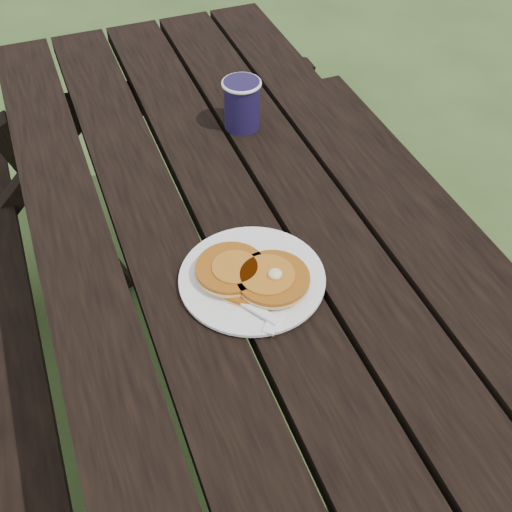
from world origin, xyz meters
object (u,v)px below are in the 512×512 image
object	(u,v)px
plate	(252,279)
picnic_table	(244,349)
pancake_stack	(253,275)
coffee_cup	(242,102)

from	to	relation	value
plate	picnic_table	bearing A→B (deg)	77.69
plate	pancake_stack	size ratio (longest dim) A/B	1.36
picnic_table	coffee_cup	xyz separation A→B (m)	(0.12, 0.32, 0.45)
coffee_cup	plate	bearing A→B (deg)	-108.16
picnic_table	plate	distance (m)	0.41
picnic_table	pancake_stack	world-z (taller)	pancake_stack
pancake_stack	coffee_cup	world-z (taller)	coffee_cup
coffee_cup	picnic_table	bearing A→B (deg)	-110.53
picnic_table	coffee_cup	world-z (taller)	coffee_cup
picnic_table	plate	world-z (taller)	plate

